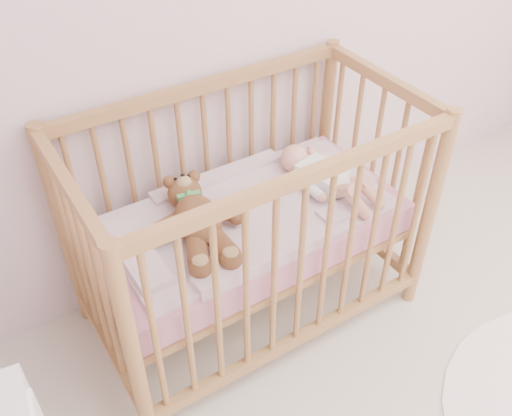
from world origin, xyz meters
TOP-DOWN VIEW (x-y plane):
  - crib at (-0.46, 1.60)m, footprint 1.36×0.76m
  - mattress at (-0.46, 1.60)m, footprint 1.22×0.62m
  - blanket at (-0.46, 1.60)m, footprint 1.10×0.58m
  - baby at (-0.11, 1.58)m, footprint 0.36×0.57m
  - teddy_bear at (-0.69, 1.58)m, footprint 0.48×0.60m

SIDE VIEW (x-z plane):
  - mattress at x=-0.46m, z-range 0.42..0.55m
  - crib at x=-0.46m, z-range 0.00..1.00m
  - blanket at x=-0.46m, z-range 0.53..0.59m
  - baby at x=-0.11m, z-range 0.57..0.70m
  - teddy_bear at x=-0.69m, z-range 0.57..0.72m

